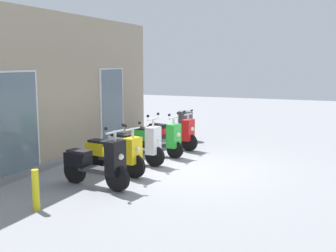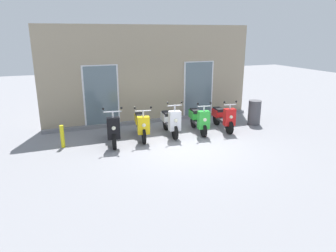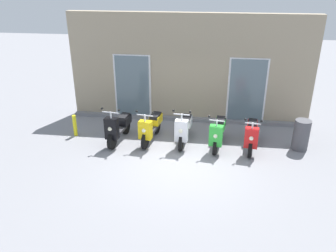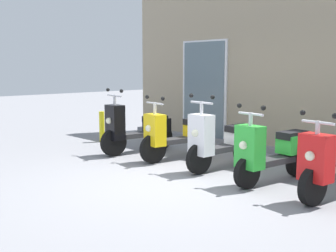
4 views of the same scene
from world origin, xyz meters
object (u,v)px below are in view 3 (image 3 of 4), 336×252
object	(u,v)px
scooter_black	(118,127)
scooter_white	(184,128)
scooter_red	(251,134)
curb_bollard	(75,126)
scooter_yellow	(151,127)
scooter_green	(218,132)
trash_bin	(301,135)

from	to	relation	value
scooter_black	scooter_white	size ratio (longest dim) A/B	1.02
scooter_red	curb_bollard	distance (m)	5.56
scooter_yellow	scooter_white	distance (m)	1.03
scooter_green	curb_bollard	bearing A→B (deg)	177.84
curb_bollard	scooter_black	bearing A→B (deg)	-8.87
scooter_green	trash_bin	world-z (taller)	scooter_green
scooter_green	scooter_black	bearing A→B (deg)	-178.81
scooter_red	scooter_green	bearing A→B (deg)	179.98
scooter_green	scooter_red	bearing A→B (deg)	-0.02
scooter_black	trash_bin	world-z (taller)	scooter_black
scooter_green	curb_bollard	xyz separation A→B (m)	(-4.57, 0.17, -0.13)
scooter_yellow	curb_bollard	distance (m)	2.51
scooter_red	curb_bollard	xyz separation A→B (m)	(-5.56, 0.17, -0.11)
scooter_black	scooter_green	world-z (taller)	scooter_black
scooter_black	scooter_yellow	distance (m)	1.01
scooter_black	trash_bin	bearing A→B (deg)	2.15
scooter_black	curb_bollard	bearing A→B (deg)	171.13
scooter_black	scooter_red	distance (m)	4.05
scooter_white	scooter_red	xyz separation A→B (m)	(2.02, -0.09, -0.03)
scooter_black	scooter_white	bearing A→B (deg)	4.35
scooter_red	curb_bollard	world-z (taller)	scooter_red
scooter_red	curb_bollard	size ratio (longest dim) A/B	2.34
scooter_black	scooter_red	bearing A→B (deg)	0.90
curb_bollard	scooter_green	bearing A→B (deg)	-2.16
scooter_green	scooter_red	distance (m)	0.99
scooter_yellow	scooter_red	bearing A→B (deg)	-2.06
scooter_white	curb_bollard	size ratio (longest dim) A/B	2.27
scooter_yellow	scooter_green	bearing A→B (deg)	-3.04
scooter_yellow	scooter_green	size ratio (longest dim) A/B	1.04
scooter_black	scooter_green	xyz separation A→B (m)	(3.06, 0.06, -0.01)
scooter_black	scooter_yellow	world-z (taller)	scooter_black
scooter_white	scooter_green	distance (m)	1.04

